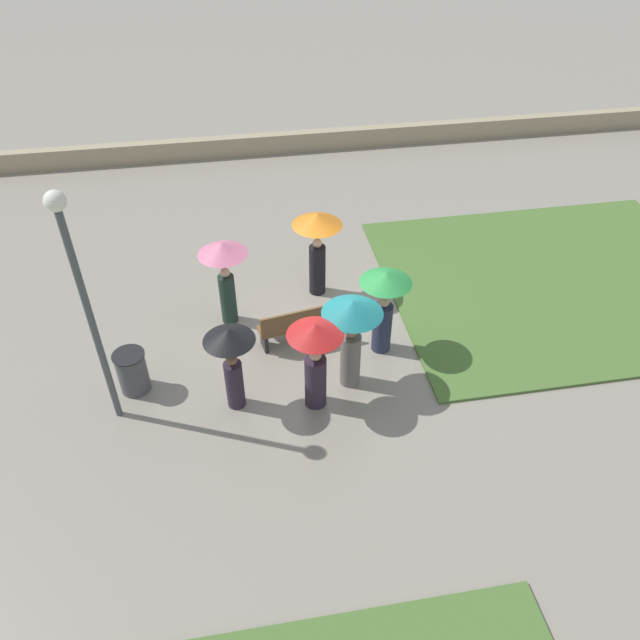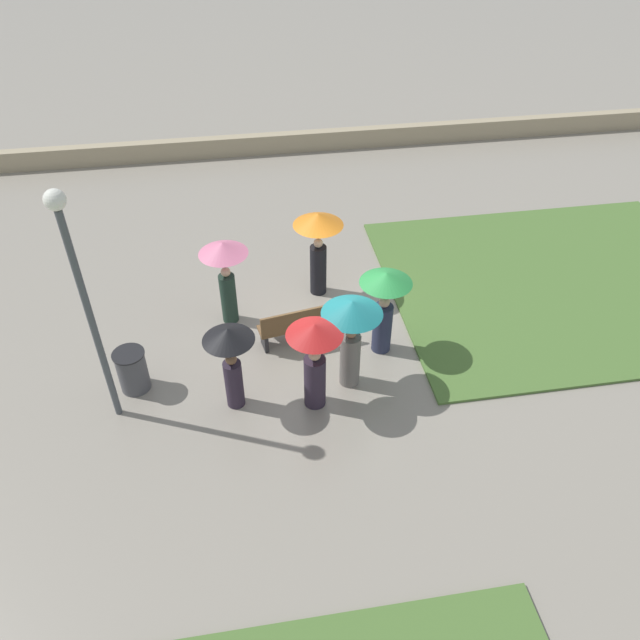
{
  "view_description": "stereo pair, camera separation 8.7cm",
  "coord_description": "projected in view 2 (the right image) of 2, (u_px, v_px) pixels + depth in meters",
  "views": [
    {
      "loc": [
        1.9,
        9.48,
        8.59
      ],
      "look_at": [
        0.34,
        0.4,
        0.98
      ],
      "focal_mm": 35.0,
      "sensor_mm": 36.0,
      "label": 1
    },
    {
      "loc": [
        1.82,
        9.5,
        8.59
      ],
      "look_at": [
        0.34,
        0.4,
        0.98
      ],
      "focal_mm": 35.0,
      "sensor_mm": 36.0,
      "label": 2
    }
  ],
  "objects": [
    {
      "name": "ground_plane",
      "position": [
        333.0,
        342.0,
        12.92
      ],
      "size": [
        90.0,
        90.0,
        0.0
      ],
      "primitive_type": "plane",
      "color": "gray"
    },
    {
      "name": "crowd_person_teal",
      "position": [
        351.0,
        326.0,
        11.16
      ],
      "size": [
        1.11,
        1.11,
        1.95
      ],
      "rotation": [
        0.0,
        0.0,
        4.36
      ],
      "color": "slate",
      "rests_on": "ground_plane"
    },
    {
      "name": "crowd_person_pink",
      "position": [
        225.0,
        266.0,
        12.61
      ],
      "size": [
        1.0,
        1.0,
        1.96
      ],
      "rotation": [
        0.0,
        0.0,
        4.83
      ],
      "color": "#1E3328",
      "rests_on": "ground_plane"
    },
    {
      "name": "lawn_patch_near",
      "position": [
        559.0,
        283.0,
        14.49
      ],
      "size": [
        7.85,
        6.47,
        0.06
      ],
      "color": "#4C7033",
      "rests_on": "ground_plane"
    },
    {
      "name": "crowd_person_red",
      "position": [
        315.0,
        353.0,
        10.83
      ],
      "size": [
        1.0,
        1.0,
        1.89
      ],
      "rotation": [
        0.0,
        0.0,
        2.46
      ],
      "color": "#2D2333",
      "rests_on": "ground_plane"
    },
    {
      "name": "park_bench",
      "position": [
        297.0,
        325.0,
        12.63
      ],
      "size": [
        1.59,
        0.68,
        0.9
      ],
      "rotation": [
        0.0,
        0.0,
        0.18
      ],
      "color": "brown",
      "rests_on": "ground_plane"
    },
    {
      "name": "lamp_post",
      "position": [
        81.0,
        285.0,
        9.59
      ],
      "size": [
        0.32,
        0.32,
        4.53
      ],
      "color": "#474C51",
      "rests_on": "ground_plane"
    },
    {
      "name": "trash_bin",
      "position": [
        132.0,
        370.0,
        11.65
      ],
      "size": [
        0.6,
        0.6,
        0.87
      ],
      "color": "#4C4C51",
      "rests_on": "ground_plane"
    },
    {
      "name": "crowd_person_orange",
      "position": [
        318.0,
        237.0,
        13.36
      ],
      "size": [
        1.08,
        1.08,
        2.03
      ],
      "rotation": [
        0.0,
        0.0,
        2.77
      ],
      "color": "black",
      "rests_on": "ground_plane"
    },
    {
      "name": "parapet_wall",
      "position": [
        282.0,
        143.0,
        19.86
      ],
      "size": [
        45.0,
        0.35,
        0.61
      ],
      "color": "tan",
      "rests_on": "ground_plane"
    },
    {
      "name": "crowd_person_black",
      "position": [
        230.0,
        353.0,
        10.8
      ],
      "size": [
        0.91,
        0.91,
        1.81
      ],
      "rotation": [
        0.0,
        0.0,
        0.18
      ],
      "color": "#2D2333",
      "rests_on": "ground_plane"
    },
    {
      "name": "crowd_person_green",
      "position": [
        384.0,
        300.0,
        11.99
      ],
      "size": [
        1.01,
        1.01,
        1.88
      ],
      "rotation": [
        0.0,
        0.0,
        0.49
      ],
      "color": "#282D47",
      "rests_on": "ground_plane"
    }
  ]
}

